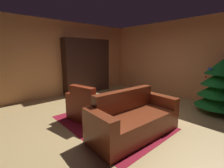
% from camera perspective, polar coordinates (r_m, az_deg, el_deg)
% --- Properties ---
extents(ground_plane, '(7.28, 7.28, 0.00)m').
position_cam_1_polar(ground_plane, '(4.13, 4.05, -11.85)').
color(ground_plane, tan).
extents(wall_back, '(6.19, 0.06, 2.76)m').
position_cam_1_polar(wall_back, '(6.22, 23.49, 8.24)').
color(wall_back, tan).
rests_on(wall_back, ground).
extents(wall_left, '(0.06, 5.87, 2.76)m').
position_cam_1_polar(wall_left, '(6.32, -16.32, 8.76)').
color(wall_left, tan).
rests_on(wall_left, ground).
extents(area_rug, '(2.54, 1.83, 0.01)m').
position_cam_1_polar(area_rug, '(3.83, -0.37, -13.75)').
color(area_rug, maroon).
rests_on(area_rug, ground).
extents(bookshelf_unit, '(0.40, 1.98, 2.14)m').
position_cam_1_polar(bookshelf_unit, '(6.53, -8.08, 6.30)').
color(bookshelf_unit, black).
rests_on(bookshelf_unit, ground).
extents(armchair_red, '(1.18, 0.91, 0.88)m').
position_cam_1_polar(armchair_red, '(3.90, -7.83, -8.46)').
color(armchair_red, maroon).
rests_on(armchair_red, ground).
extents(couch_red, '(0.89, 1.95, 0.87)m').
position_cam_1_polar(couch_red, '(3.26, 7.84, -12.69)').
color(couch_red, maroon).
rests_on(couch_red, ground).
extents(coffee_table, '(0.73, 0.73, 0.41)m').
position_cam_1_polar(coffee_table, '(3.61, 0.76, -9.00)').
color(coffee_table, black).
rests_on(coffee_table, ground).
extents(book_stack_on_table, '(0.23, 0.18, 0.12)m').
position_cam_1_polar(book_stack_on_table, '(3.59, 0.40, -7.40)').
color(book_stack_on_table, '#378943').
rests_on(book_stack_on_table, coffee_table).
extents(bottle_on_table, '(0.07, 0.07, 0.31)m').
position_cam_1_polar(bottle_on_table, '(3.37, 1.12, -7.69)').
color(bottle_on_table, '#632E16').
rests_on(bottle_on_table, coffee_table).
extents(decorated_tree, '(1.14, 1.14, 1.46)m').
position_cam_1_polar(decorated_tree, '(5.09, 34.50, -0.71)').
color(decorated_tree, brown).
rests_on(decorated_tree, ground).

